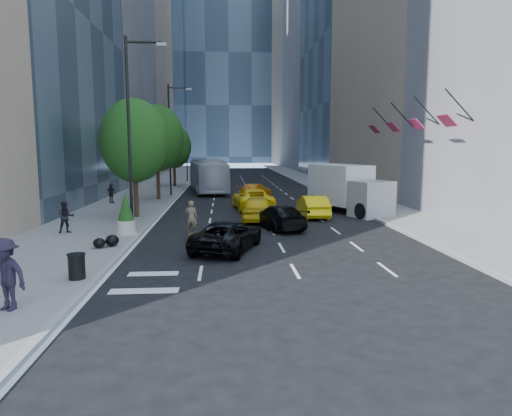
{
  "coord_description": "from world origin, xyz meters",
  "views": [
    {
      "loc": [
        -1.61,
        -20.33,
        4.58
      ],
      "look_at": [
        -0.04,
        1.84,
        1.6
      ],
      "focal_mm": 32.0,
      "sensor_mm": 36.0,
      "label": 1
    }
  ],
  "objects": [
    {
      "name": "black_sedan_lincoln",
      "position": [
        -1.47,
        -0.34,
        0.66
      ],
      "size": [
        3.66,
        5.24,
        1.33
      ],
      "primitive_type": "imported",
      "rotation": [
        0.0,
        0.0,
        2.8
      ],
      "color": "black",
      "rests_on": "ground"
    },
    {
      "name": "tree_near",
      "position": [
        -7.2,
        9.0,
        4.97
      ],
      "size": [
        4.2,
        4.2,
        7.46
      ],
      "color": "black",
      "rests_on": "sidewalk_left"
    },
    {
      "name": "pedestrian_b",
      "position": [
        -10.54,
        16.46,
        0.93
      ],
      "size": [
        0.98,
        0.77,
        1.55
      ],
      "primitive_type": "imported",
      "rotation": [
        0.0,
        0.0,
        2.63
      ],
      "color": "black",
      "rests_on": "sidewalk_left"
    },
    {
      "name": "sidewalk_left",
      "position": [
        -9.0,
        30.0,
        0.07
      ],
      "size": [
        6.0,
        120.0,
        0.15
      ],
      "primitive_type": "cube",
      "color": "slate",
      "rests_on": "ground"
    },
    {
      "name": "lamp_far",
      "position": [
        -6.32,
        22.0,
        5.81
      ],
      "size": [
        2.13,
        0.22,
        10.0
      ],
      "color": "black",
      "rests_on": "sidewalk_left"
    },
    {
      "name": "tower_right_mid",
      "position": [
        22.0,
        74.0,
        32.5
      ],
      "size": [
        20.0,
        24.0,
        65.0
      ],
      "primitive_type": "cube",
      "color": "slate",
      "rests_on": "ground"
    },
    {
      "name": "pedestrian_c",
      "position": [
        -7.55,
        -7.88,
        1.15
      ],
      "size": [
        1.48,
        1.16,
        2.01
      ],
      "primitive_type": "imported",
      "rotation": [
        0.0,
        0.0,
        -0.37
      ],
      "color": "black",
      "rests_on": "sidewalk_left"
    },
    {
      "name": "city_bus",
      "position": [
        -3.23,
        26.66,
        1.68
      ],
      "size": [
        4.45,
        12.31,
        3.35
      ],
      "primitive_type": "imported",
      "rotation": [
        0.0,
        0.0,
        0.14
      ],
      "color": "#B4B6BB",
      "rests_on": "ground"
    },
    {
      "name": "taxi_a",
      "position": [
        0.48,
        7.72,
        0.8
      ],
      "size": [
        2.31,
        4.84,
        1.6
      ],
      "primitive_type": "imported",
      "rotation": [
        0.0,
        0.0,
        3.05
      ],
      "color": "gold",
      "rests_on": "ground"
    },
    {
      "name": "black_sedan_mercedes",
      "position": [
        1.46,
        4.89,
        0.67
      ],
      "size": [
        3.08,
        4.96,
        1.34
      ],
      "primitive_type": "imported",
      "rotation": [
        0.0,
        0.0,
        3.42
      ],
      "color": "black",
      "rests_on": "ground"
    },
    {
      "name": "garbage_bags",
      "position": [
        -6.84,
        0.04,
        0.39
      ],
      "size": [
        1.04,
        1.0,
        0.51
      ],
      "color": "black",
      "rests_on": "sidewalk_left"
    },
    {
      "name": "lamp_near",
      "position": [
        -6.32,
        4.0,
        5.81
      ],
      "size": [
        2.13,
        0.22,
        10.0
      ],
      "color": "black",
      "rests_on": "sidewalk_left"
    },
    {
      "name": "planter_shrub",
      "position": [
        -6.6,
        3.0,
        1.18
      ],
      "size": [
        0.9,
        0.9,
        2.16
      ],
      "color": "beige",
      "rests_on": "sidewalk_left"
    },
    {
      "name": "tree_mid",
      "position": [
        -7.2,
        19.0,
        5.32
      ],
      "size": [
        4.5,
        4.5,
        7.99
      ],
      "color": "black",
      "rests_on": "sidewalk_left"
    },
    {
      "name": "ground",
      "position": [
        0.0,
        0.0,
        0.0
      ],
      "size": [
        160.0,
        160.0,
        0.0
      ],
      "primitive_type": "plane",
      "color": "black",
      "rests_on": "ground"
    },
    {
      "name": "sidewalk_right",
      "position": [
        10.0,
        30.0,
        0.07
      ],
      "size": [
        4.0,
        120.0,
        0.15
      ],
      "primitive_type": "cube",
      "color": "slate",
      "rests_on": "ground"
    },
    {
      "name": "skateboarder",
      "position": [
        -3.3,
        3.0,
        0.87
      ],
      "size": [
        0.68,
        0.49,
        1.74
      ],
      "primitive_type": "imported",
      "rotation": [
        0.0,
        0.0,
        3.02
      ],
      "color": "brown",
      "rests_on": "ground"
    },
    {
      "name": "box_truck",
      "position": [
        7.09,
        11.12,
        1.68
      ],
      "size": [
        4.8,
        7.34,
        3.31
      ],
      "rotation": [
        0.0,
        0.0,
        0.37
      ],
      "color": "silver",
      "rests_on": "ground"
    },
    {
      "name": "taxi_b",
      "position": [
        4.2,
        9.0,
        0.72
      ],
      "size": [
        1.55,
        4.38,
        1.44
      ],
      "primitive_type": "imported",
      "rotation": [
        0.0,
        0.0,
        3.15
      ],
      "color": "#DEC00B",
      "rests_on": "ground"
    },
    {
      "name": "facade_flags",
      "position": [
        10.64,
        10.0,
        6.18
      ],
      "size": [
        1.85,
        13.3,
        2.05
      ],
      "color": "black",
      "rests_on": "ground"
    },
    {
      "name": "pedestrian_a",
      "position": [
        -9.78,
        3.58,
        0.98
      ],
      "size": [
        1.01,
        0.94,
        1.66
      ],
      "primitive_type": "imported",
      "rotation": [
        0.0,
        0.0,
        0.49
      ],
      "color": "black",
      "rests_on": "sidewalk_left"
    },
    {
      "name": "taxi_c",
      "position": [
        0.5,
        13.0,
        0.77
      ],
      "size": [
        3.08,
        5.76,
        1.54
      ],
      "primitive_type": "imported",
      "rotation": [
        0.0,
        0.0,
        3.24
      ],
      "color": "yellow",
      "rests_on": "ground"
    },
    {
      "name": "tower_distant",
      "position": [
        0.0,
        120.0,
        45.0
      ],
      "size": [
        40.0,
        20.0,
        90.0
      ],
      "primitive_type": "cube",
      "color": "#2B3844",
      "rests_on": "ground"
    },
    {
      "name": "tower_left_end",
      "position": [
        -22.0,
        92.0,
        30.0
      ],
      "size": [
        20.0,
        28.0,
        60.0
      ],
      "primitive_type": "cube",
      "color": "#2B3844",
      "rests_on": "ground"
    },
    {
      "name": "tree_far",
      "position": [
        -7.2,
        32.0,
        4.62
      ],
      "size": [
        3.9,
        3.9,
        6.92
      ],
      "color": "black",
      "rests_on": "sidewalk_left"
    },
    {
      "name": "taxi_d",
      "position": [
        1.2,
        20.5,
        0.67
      ],
      "size": [
        3.61,
        4.97,
        1.34
      ],
      "primitive_type": "imported",
      "rotation": [
        0.0,
        0.0,
        2.72
      ],
      "color": "orange",
      "rests_on": "ground"
    },
    {
      "name": "traffic_signal",
      "position": [
        -6.4,
        40.0,
        4.23
      ],
      "size": [
        2.48,
        0.53,
        5.2
      ],
      "color": "black",
      "rests_on": "sidewalk_left"
    },
    {
      "name": "trash_can",
      "position": [
        -6.6,
        -4.96,
        0.56
      ],
      "size": [
        0.55,
        0.55,
        0.83
      ],
      "primitive_type": "cylinder",
      "color": "black",
      "rests_on": "sidewalk_left"
    },
    {
      "name": "tower_left_mid",
      "position": [
        -22.0,
        42.0,
        22.5
      ],
      "size": [
        20.0,
        24.0,
        45.0
      ],
      "primitive_type": "cube",
      "color": "slate",
      "rests_on": "ground"
    },
    {
      "name": "tower_right_far",
      "position": [
        22.0,
        98.0,
        25.0
      ],
      "size": [
        20.0,
        24.0,
        50.0
      ],
      "primitive_type": "cube",
      "color": "gray",
      "rests_on": "ground"
    }
  ]
}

